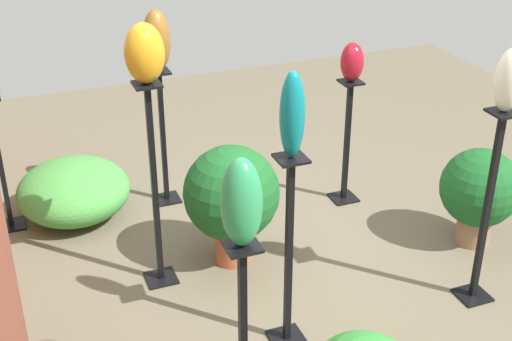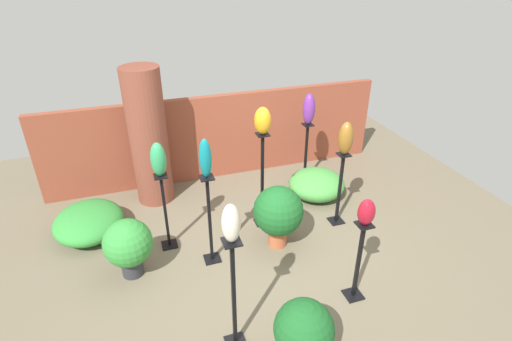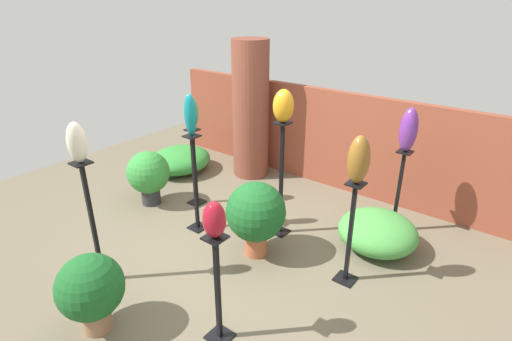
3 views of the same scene
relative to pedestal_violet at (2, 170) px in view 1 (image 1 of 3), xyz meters
The scene contains 16 objects.
ground_plane 2.05m from the pedestal_violet, 130.46° to the right, with size 8.00×8.00×0.00m, color #6B604C.
pedestal_violet is the anchor object (origin of this frame).
pedestal_bronze 1.19m from the pedestal_violet, 91.92° to the right, with size 0.20×0.20×1.09m.
pedestal_ruby 2.58m from the pedestal_violet, 102.09° to the right, with size 0.20×0.20×1.00m.
pedestal_teal 2.39m from the pedestal_violet, 143.55° to the right, with size 0.20×0.20×1.20m.
pedestal_ivory 3.35m from the pedestal_violet, 126.26° to the right, with size 0.20×0.20×1.29m.
pedestal_amber 1.39m from the pedestal_violet, 140.51° to the right, with size 0.20×0.20×1.39m.
art_vase_bronze 1.46m from the pedestal_violet, 91.92° to the right, with size 0.20×0.20×0.45m, color brown.
art_vase_ruby 2.66m from the pedestal_violet, 102.09° to the right, with size 0.18×0.17×0.29m, color maroon.
art_vase_jade 2.71m from the pedestal_violet, 157.98° to the right, with size 0.19×0.19×0.43m, color #2D9356.
art_vase_teal 2.58m from the pedestal_violet, 143.55° to the right, with size 0.14×0.13×0.47m, color #0F727A.
art_vase_ivory 3.49m from the pedestal_violet, 126.26° to the right, with size 0.16×0.17×0.37m, color beige.
art_vase_amber 1.76m from the pedestal_violet, 140.51° to the right, with size 0.22×0.23×0.36m, color orange.
potted_plant_mid_left 1.74m from the pedestal_violet, 126.36° to the right, with size 0.65×0.65×0.86m.
potted_plant_mid_right 3.41m from the pedestal_violet, 114.95° to the right, with size 0.56×0.56×0.72m.
foliage_bed_east 0.55m from the pedestal_violet, 92.07° to the right, with size 0.88×0.85×0.43m, color #479942.
Camera 1 is at (-3.63, 1.47, 2.83)m, focal length 50.00 mm.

